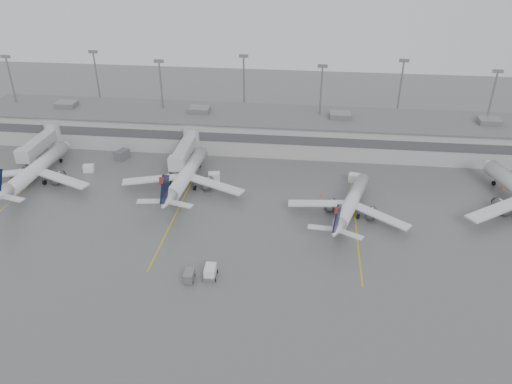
# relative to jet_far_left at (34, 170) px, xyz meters

# --- Properties ---
(ground) EXTENTS (260.00, 260.00, 0.00)m
(ground) POSITION_rel_jet_far_left_xyz_m (51.11, -31.61, -3.10)
(ground) COLOR #57575A
(ground) RESTS_ON ground
(terminal) EXTENTS (152.00, 17.00, 9.45)m
(terminal) POSITION_rel_jet_far_left_xyz_m (51.11, 26.37, 1.07)
(terminal) COLOR #A6A5A1
(terminal) RESTS_ON ground
(light_masts) EXTENTS (142.40, 8.00, 20.60)m
(light_masts) POSITION_rel_jet_far_left_xyz_m (51.11, 32.14, 8.93)
(light_masts) COLOR gray
(light_masts) RESTS_ON ground
(jet_bridge_left) EXTENTS (4.00, 17.20, 7.00)m
(jet_bridge_left) POSITION_rel_jet_far_left_xyz_m (-4.39, 14.11, 0.77)
(jet_bridge_left) COLOR #ADAFB2
(jet_bridge_left) RESTS_ON ground
(jet_bridge_right) EXTENTS (4.00, 17.20, 7.00)m
(jet_bridge_right) POSITION_rel_jet_far_left_xyz_m (30.61, 14.11, 0.77)
(jet_bridge_right) COLOR #ADAFB2
(jet_bridge_right) RESTS_ON ground
(stand_markings) EXTENTS (105.25, 40.00, 0.01)m
(stand_markings) POSITION_rel_jet_far_left_xyz_m (51.11, -7.61, -3.09)
(stand_markings) COLOR gold
(stand_markings) RESTS_ON ground
(jet_far_left) EXTENTS (27.46, 30.82, 9.97)m
(jet_far_left) POSITION_rel_jet_far_left_xyz_m (0.00, 0.00, 0.00)
(jet_far_left) COLOR silver
(jet_far_left) RESTS_ON ground
(jet_mid_left) EXTENTS (26.73, 30.04, 9.71)m
(jet_mid_left) POSITION_rel_jet_far_left_xyz_m (33.19, 1.38, -0.08)
(jet_mid_left) COLOR silver
(jet_mid_left) RESTS_ON ground
(jet_mid_right) EXTENTS (23.04, 26.21, 8.71)m
(jet_mid_right) POSITION_rel_jet_far_left_xyz_m (67.54, -5.93, -0.39)
(jet_mid_right) COLOR silver
(jet_mid_right) RESTS_ON ground
(baggage_tug) EXTENTS (2.15, 3.22, 2.03)m
(baggage_tug) POSITION_rel_jet_far_left_xyz_m (44.23, -27.81, -2.30)
(baggage_tug) COLOR white
(baggage_tug) RESTS_ON ground
(baggage_cart) EXTENTS (1.58, 2.65, 1.68)m
(baggage_cart) POSITION_rel_jet_far_left_xyz_m (41.03, -29.01, -2.22)
(baggage_cart) COLOR slate
(baggage_cart) RESTS_ON ground
(gse_uld_a) EXTENTS (2.58, 1.97, 1.65)m
(gse_uld_a) POSITION_rel_jet_far_left_xyz_m (9.10, 6.64, -2.27)
(gse_uld_a) COLOR white
(gse_uld_a) RESTS_ON ground
(gse_uld_b) EXTENTS (2.75, 2.09, 1.76)m
(gse_uld_b) POSITION_rel_jet_far_left_xyz_m (38.44, 5.83, -2.22)
(gse_uld_b) COLOR white
(gse_uld_b) RESTS_ON ground
(gse_uld_c) EXTENTS (2.92, 2.32, 1.82)m
(gse_uld_c) POSITION_rel_jet_far_left_xyz_m (69.31, 8.62, -2.19)
(gse_uld_c) COLOR white
(gse_uld_c) RESTS_ON ground
(gse_loader) EXTENTS (3.34, 4.02, 2.16)m
(gse_loader) POSITION_rel_jet_far_left_xyz_m (14.37, 14.11, -2.02)
(gse_loader) COLOR slate
(gse_loader) RESTS_ON ground
(cone_a) EXTENTS (0.42, 0.42, 0.66)m
(cone_a) POSITION_rel_jet_far_left_xyz_m (4.12, 1.10, -2.76)
(cone_a) COLOR #FD6305
(cone_a) RESTS_ON ground
(cone_b) EXTENTS (0.41, 0.41, 0.65)m
(cone_b) POSITION_rel_jet_far_left_xyz_m (29.65, 2.33, -2.77)
(cone_b) COLOR #FD6305
(cone_b) RESTS_ON ground
(cone_c) EXTENTS (0.47, 0.47, 0.74)m
(cone_c) POSITION_rel_jet_far_left_xyz_m (62.23, 1.18, -2.73)
(cone_c) COLOR #FD6305
(cone_c) RESTS_ON ground
(cone_d) EXTENTS (0.48, 0.48, 0.76)m
(cone_d) POSITION_rel_jet_far_left_xyz_m (100.76, 9.03, -2.72)
(cone_d) COLOR #FD6305
(cone_d) RESTS_ON ground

